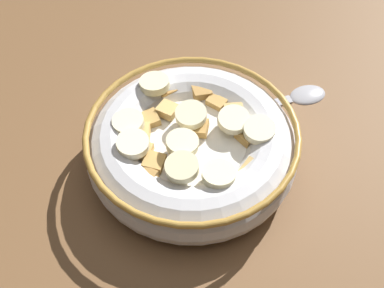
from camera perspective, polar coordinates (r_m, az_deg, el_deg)
ground_plane at (r=49.90cm, az=-0.00°, el=-2.84°), size 115.83×115.83×2.00cm
cereal_bowl at (r=46.89cm, az=-0.03°, el=-0.17°), size 19.26×19.26×5.74cm
spoon at (r=54.91cm, az=10.32°, el=4.94°), size 11.92×12.92×0.80cm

